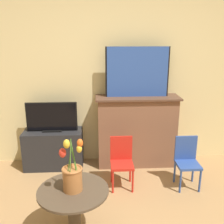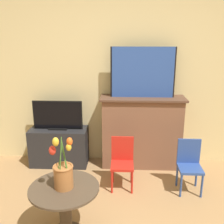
# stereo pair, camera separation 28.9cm
# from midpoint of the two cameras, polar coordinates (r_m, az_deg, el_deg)

# --- Properties ---
(wall_back) EXTENTS (8.00, 0.06, 2.70)m
(wall_back) POSITION_cam_midpoint_polar(r_m,az_deg,el_deg) (3.63, 3.81, 9.60)
(wall_back) COLOR beige
(wall_back) RESTS_ON ground
(fireplace_mantel) EXTENTS (1.13, 0.38, 0.99)m
(fireplace_mantel) POSITION_cam_midpoint_polar(r_m,az_deg,el_deg) (3.65, 8.73, -4.14)
(fireplace_mantel) COLOR brown
(fireplace_mantel) RESTS_ON ground
(painting) EXTENTS (0.84, 0.03, 0.65)m
(painting) POSITION_cam_midpoint_polar(r_m,az_deg,el_deg) (3.46, 9.13, 8.48)
(painting) COLOR black
(painting) RESTS_ON fireplace_mantel
(tv_stand) EXTENTS (0.79, 0.36, 0.53)m
(tv_stand) POSITION_cam_midpoint_polar(r_m,az_deg,el_deg) (3.78, -9.23, -7.45)
(tv_stand) COLOR #232326
(tv_stand) RESTS_ON ground
(tv_monitor) EXTENTS (0.68, 0.12, 0.40)m
(tv_monitor) POSITION_cam_midpoint_polar(r_m,az_deg,el_deg) (3.62, -9.54, -0.82)
(tv_monitor) COLOR black
(tv_monitor) RESTS_ON tv_stand
(chair_red) EXTENTS (0.27, 0.27, 0.61)m
(chair_red) POSITION_cam_midpoint_polar(r_m,az_deg,el_deg) (3.19, 4.89, -10.41)
(chair_red) COLOR red
(chair_red) RESTS_ON ground
(chair_blue) EXTENTS (0.27, 0.27, 0.61)m
(chair_blue) POSITION_cam_midpoint_polar(r_m,az_deg,el_deg) (3.28, 18.99, -10.49)
(chair_blue) COLOR #2D4C99
(chair_blue) RESTS_ON ground
(side_table) EXTENTS (0.61, 0.61, 0.51)m
(side_table) POSITION_cam_midpoint_polar(r_m,az_deg,el_deg) (2.47, -6.71, -19.50)
(side_table) COLOR #4C3D2D
(side_table) RESTS_ON ground
(vase_tulips) EXTENTS (0.19, 0.20, 0.50)m
(vase_tulips) POSITION_cam_midpoint_polar(r_m,az_deg,el_deg) (2.29, -7.00, -13.06)
(vase_tulips) COLOR #AD6B38
(vase_tulips) RESTS_ON side_table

